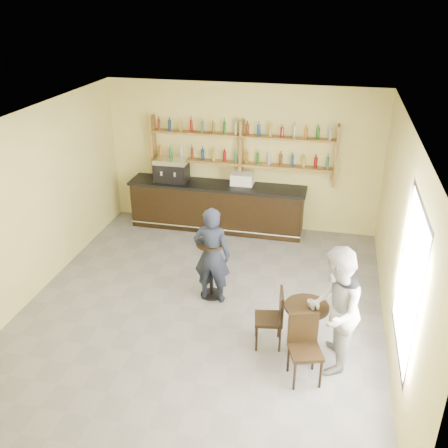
% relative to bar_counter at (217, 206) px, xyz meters
% --- Properties ---
extents(floor, '(7.00, 7.00, 0.00)m').
position_rel_bar_counter_xyz_m(floor, '(0.49, -3.15, -0.53)').
color(floor, slate).
rests_on(floor, ground).
extents(ceiling, '(7.00, 7.00, 0.00)m').
position_rel_bar_counter_xyz_m(ceiling, '(0.49, -3.15, 2.67)').
color(ceiling, white).
rests_on(ceiling, wall_back).
extents(wall_back, '(7.00, 0.00, 7.00)m').
position_rel_bar_counter_xyz_m(wall_back, '(0.49, 0.35, 1.07)').
color(wall_back, '#E6DA82').
rests_on(wall_back, floor).
extents(wall_front, '(7.00, 0.00, 7.00)m').
position_rel_bar_counter_xyz_m(wall_front, '(0.49, -6.65, 1.07)').
color(wall_front, '#E6DA82').
rests_on(wall_front, floor).
extents(wall_left, '(0.00, 7.00, 7.00)m').
position_rel_bar_counter_xyz_m(wall_left, '(-2.51, -3.15, 1.07)').
color(wall_left, '#E6DA82').
rests_on(wall_left, floor).
extents(wall_right, '(0.00, 7.00, 7.00)m').
position_rel_bar_counter_xyz_m(wall_right, '(3.49, -3.15, 1.07)').
color(wall_right, '#E6DA82').
rests_on(wall_right, floor).
extents(window_pane, '(0.00, 2.00, 2.00)m').
position_rel_bar_counter_xyz_m(window_pane, '(3.49, -4.35, 1.17)').
color(window_pane, white).
rests_on(window_pane, wall_right).
extents(window_frame, '(0.04, 1.70, 2.10)m').
position_rel_bar_counter_xyz_m(window_frame, '(3.48, -4.35, 1.17)').
color(window_frame, black).
rests_on(window_frame, wall_right).
extents(shelf_unit, '(4.00, 0.26, 1.40)m').
position_rel_bar_counter_xyz_m(shelf_unit, '(0.49, 0.22, 1.28)').
color(shelf_unit, brown).
rests_on(shelf_unit, wall_back).
extents(liquor_bottles, '(3.68, 0.10, 1.00)m').
position_rel_bar_counter_xyz_m(liquor_bottles, '(0.49, 0.22, 1.45)').
color(liquor_bottles, '#8C5919').
rests_on(liquor_bottles, shelf_unit).
extents(bar_counter, '(3.91, 0.76, 1.06)m').
position_rel_bar_counter_xyz_m(bar_counter, '(0.00, 0.00, 0.00)').
color(bar_counter, black).
rests_on(bar_counter, floor).
extents(espresso_machine, '(0.72, 0.46, 0.51)m').
position_rel_bar_counter_xyz_m(espresso_machine, '(-1.03, 0.00, 0.79)').
color(espresso_machine, black).
rests_on(espresso_machine, bar_counter).
extents(pastry_case, '(0.52, 0.42, 0.29)m').
position_rel_bar_counter_xyz_m(pastry_case, '(0.57, 0.00, 0.68)').
color(pastry_case, silver).
rests_on(pastry_case, bar_counter).
extents(pedestal_table, '(0.63, 0.63, 1.06)m').
position_rel_bar_counter_xyz_m(pedestal_table, '(0.55, -2.71, -0.00)').
color(pedestal_table, black).
rests_on(pedestal_table, floor).
extents(napkin, '(0.17, 0.17, 0.00)m').
position_rel_bar_counter_xyz_m(napkin, '(0.55, -2.71, 0.53)').
color(napkin, white).
rests_on(napkin, pedestal_table).
extents(donut, '(0.13, 0.13, 0.04)m').
position_rel_bar_counter_xyz_m(donut, '(0.56, -2.72, 0.55)').
color(donut, gold).
rests_on(donut, napkin).
extents(cup_pedestal, '(0.14, 0.14, 0.11)m').
position_rel_bar_counter_xyz_m(cup_pedestal, '(0.69, -2.61, 0.58)').
color(cup_pedestal, white).
rests_on(cup_pedestal, pedestal_table).
extents(man_main, '(0.64, 0.43, 1.74)m').
position_rel_bar_counter_xyz_m(man_main, '(0.59, -2.82, 0.34)').
color(man_main, black).
rests_on(man_main, floor).
extents(cafe_table, '(0.81, 0.81, 0.82)m').
position_rel_bar_counter_xyz_m(cafe_table, '(2.26, -3.88, -0.12)').
color(cafe_table, black).
rests_on(cafe_table, floor).
extents(cup_cafe, '(0.12, 0.12, 0.09)m').
position_rel_bar_counter_xyz_m(cup_cafe, '(2.31, -3.88, 0.34)').
color(cup_cafe, white).
rests_on(cup_cafe, cafe_table).
extents(chair_west, '(0.47, 0.47, 0.94)m').
position_rel_bar_counter_xyz_m(chair_west, '(1.71, -3.83, -0.06)').
color(chair_west, black).
rests_on(chair_west, floor).
extents(chair_south, '(0.54, 0.54, 0.98)m').
position_rel_bar_counter_xyz_m(chair_south, '(2.31, -4.48, -0.04)').
color(chair_south, black).
rests_on(chair_south, floor).
extents(patron_second, '(0.80, 0.98, 1.89)m').
position_rel_bar_counter_xyz_m(patron_second, '(2.65, -4.10, 0.42)').
color(patron_second, '#9D9EA3').
rests_on(patron_second, floor).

